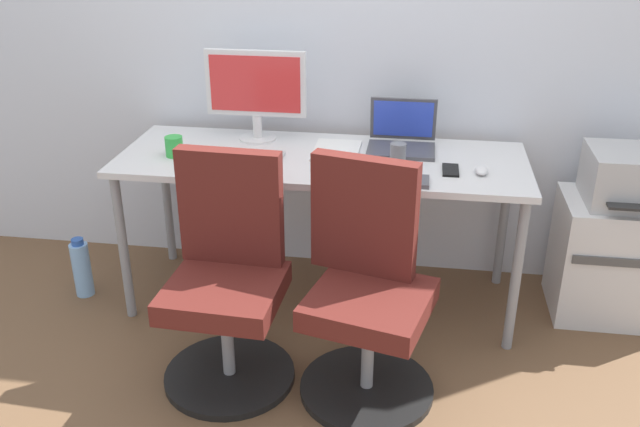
# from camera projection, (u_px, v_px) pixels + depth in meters

# --- Properties ---
(ground_plane) EXTENTS (5.28, 5.28, 0.00)m
(ground_plane) POSITION_uv_depth(u_px,v_px,m) (321.00, 297.00, 3.45)
(ground_plane) COLOR brown
(back_wall) EXTENTS (4.40, 0.04, 2.60)m
(back_wall) POSITION_uv_depth(u_px,v_px,m) (335.00, 18.00, 3.27)
(back_wall) COLOR silver
(back_wall) RESTS_ON ground
(desk) EXTENTS (1.85, 0.68, 0.75)m
(desk) POSITION_uv_depth(u_px,v_px,m) (322.00, 170.00, 3.16)
(desk) COLOR silver
(desk) RESTS_ON ground
(office_chair_left) EXTENTS (0.54, 0.54, 0.94)m
(office_chair_left) POSITION_uv_depth(u_px,v_px,m) (228.00, 282.00, 2.75)
(office_chair_left) COLOR black
(office_chair_left) RESTS_ON ground
(office_chair_right) EXTENTS (0.54, 0.54, 0.94)m
(office_chair_right) POSITION_uv_depth(u_px,v_px,m) (367.00, 293.00, 2.68)
(office_chair_right) COLOR black
(office_chair_right) RESTS_ON ground
(side_cabinet) EXTENTS (0.53, 0.42, 0.57)m
(side_cabinet) POSITION_uv_depth(u_px,v_px,m) (614.00, 258.00, 3.22)
(side_cabinet) COLOR silver
(side_cabinet) RESTS_ON ground
(printer) EXTENTS (0.38, 0.40, 0.24)m
(printer) POSITION_uv_depth(u_px,v_px,m) (631.00, 177.00, 3.05)
(printer) COLOR #B7B7B7
(printer) RESTS_ON side_cabinet
(water_bottle_on_floor) EXTENTS (0.09, 0.09, 0.31)m
(water_bottle_on_floor) POSITION_uv_depth(u_px,v_px,m) (82.00, 268.00, 3.42)
(water_bottle_on_floor) COLOR #8CBFF2
(water_bottle_on_floor) RESTS_ON ground
(desktop_monitor) EXTENTS (0.48, 0.18, 0.43)m
(desktop_monitor) POSITION_uv_depth(u_px,v_px,m) (256.00, 89.00, 3.25)
(desktop_monitor) COLOR silver
(desktop_monitor) RESTS_ON desk
(open_laptop) EXTENTS (0.31, 0.26, 0.23)m
(open_laptop) POSITION_uv_depth(u_px,v_px,m) (402.00, 137.00, 3.21)
(open_laptop) COLOR #4C4C51
(open_laptop) RESTS_ON desk
(keyboard_by_monitor) EXTENTS (0.34, 0.12, 0.02)m
(keyboard_by_monitor) POSITION_uv_depth(u_px,v_px,m) (246.00, 156.00, 3.12)
(keyboard_by_monitor) COLOR #B7B7B7
(keyboard_by_monitor) RESTS_ON desk
(keyboard_by_laptop) EXTENTS (0.34, 0.12, 0.02)m
(keyboard_by_laptop) POSITION_uv_depth(u_px,v_px,m) (388.00, 180.00, 2.85)
(keyboard_by_laptop) COLOR #515156
(keyboard_by_laptop) RESTS_ON desk
(mouse_by_monitor) EXTENTS (0.06, 0.10, 0.03)m
(mouse_by_monitor) POSITION_uv_depth(u_px,v_px,m) (481.00, 170.00, 2.93)
(mouse_by_monitor) COLOR silver
(mouse_by_monitor) RESTS_ON desk
(mouse_by_laptop) EXTENTS (0.06, 0.10, 0.03)m
(mouse_by_laptop) POSITION_uv_depth(u_px,v_px,m) (266.00, 172.00, 2.91)
(mouse_by_laptop) COLOR silver
(mouse_by_laptop) RESTS_ON desk
(coffee_mug) EXTENTS (0.08, 0.08, 0.09)m
(coffee_mug) POSITION_uv_depth(u_px,v_px,m) (174.00, 146.00, 3.12)
(coffee_mug) COLOR green
(coffee_mug) RESTS_ON desk
(pen_cup) EXTENTS (0.07, 0.07, 0.10)m
(pen_cup) POSITION_uv_depth(u_px,v_px,m) (398.00, 155.00, 3.00)
(pen_cup) COLOR slate
(pen_cup) RESTS_ON desk
(phone_near_monitor) EXTENTS (0.07, 0.14, 0.01)m
(phone_near_monitor) POSITION_uv_depth(u_px,v_px,m) (451.00, 170.00, 2.96)
(phone_near_monitor) COLOR black
(phone_near_monitor) RESTS_ON desk
(paper_pile) EXTENTS (0.21, 0.30, 0.01)m
(paper_pile) POSITION_uv_depth(u_px,v_px,m) (336.00, 151.00, 3.19)
(paper_pile) COLOR white
(paper_pile) RESTS_ON desk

